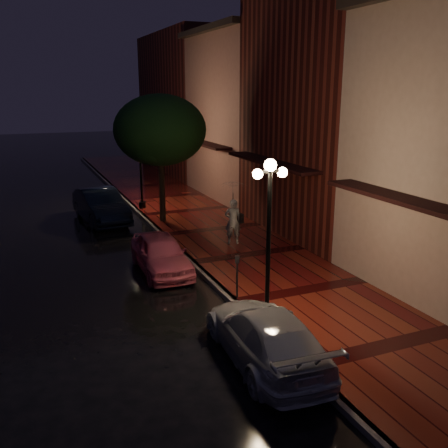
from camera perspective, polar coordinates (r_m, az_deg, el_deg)
name	(u,v)px	position (r m, az deg, el deg)	size (l,w,h in m)	color
ground	(193,266)	(17.99, -3.51, -4.79)	(120.00, 120.00, 0.00)	black
sidewalk	(250,256)	(18.77, 2.99, -3.67)	(4.50, 60.00, 0.15)	#450C0D
curb	(193,264)	(17.96, -3.52, -4.57)	(0.25, 60.00, 0.15)	#595451
storefront_mid	(333,104)	(21.91, 12.41, 13.20)	(5.00, 8.00, 11.00)	#511914
storefront_far	(250,119)	(28.88, 3.02, 11.95)	(5.00, 8.00, 9.00)	#8C5951
storefront_extra	(192,104)	(38.11, -3.68, 13.49)	(5.00, 12.00, 10.00)	#511914
streetlamp_near	(269,231)	(12.94, 5.14, -0.76)	(0.96, 0.36, 4.31)	black
streetlamp_far	(140,161)	(25.90, -9.54, 7.16)	(0.96, 0.36, 4.31)	black
street_tree	(160,132)	(22.88, -7.29, 10.34)	(4.16, 4.16, 5.80)	black
pink_car	(161,254)	(17.32, -7.22, -3.38)	(1.56, 3.87, 1.32)	#D85973
navy_car	(101,206)	(24.33, -13.91, 2.04)	(1.66, 4.75, 1.57)	black
silver_car	(266,336)	(11.81, 4.78, -12.60)	(1.82, 4.47, 1.30)	#B5B6BE
woman_with_umbrella	(233,202)	(19.57, 1.05, 2.47)	(1.05, 1.07, 2.54)	white
parking_meter	(237,272)	(14.68, 1.51, -5.55)	(0.15, 0.13, 1.31)	black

